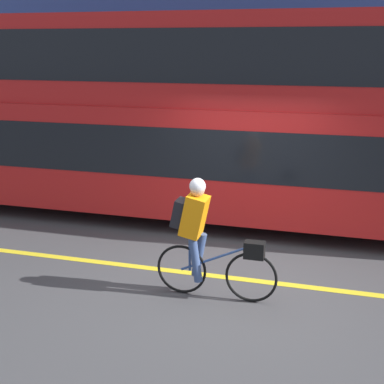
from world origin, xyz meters
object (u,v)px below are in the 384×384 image
(bus, at_px, (148,107))
(cyclist_on_bike, at_px, (203,234))
(trash_bin, at_px, (259,158))
(street_sign_post, at_px, (367,120))

(bus, height_order, cyclist_on_bike, bus)
(cyclist_on_bike, bearing_deg, trash_bin, 92.76)
(cyclist_on_bike, height_order, trash_bin, cyclist_on_bike)
(trash_bin, relative_size, street_sign_post, 0.34)
(trash_bin, bearing_deg, street_sign_post, -0.14)
(cyclist_on_bike, relative_size, street_sign_post, 0.61)
(cyclist_on_bike, distance_m, street_sign_post, 6.80)
(bus, distance_m, street_sign_post, 5.18)
(cyclist_on_bike, height_order, street_sign_post, street_sign_post)
(street_sign_post, bearing_deg, trash_bin, 179.86)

